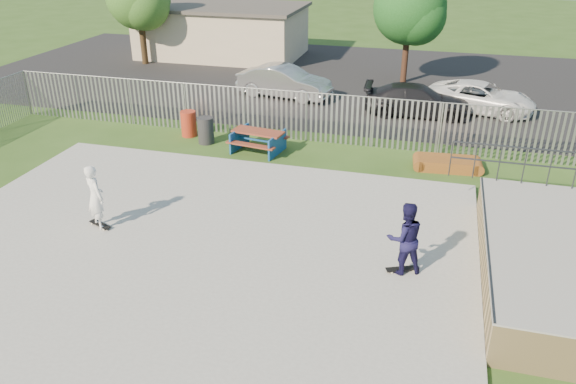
% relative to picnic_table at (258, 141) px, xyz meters
% --- Properties ---
extents(ground, '(120.00, 120.00, 0.00)m').
position_rel_picnic_table_xyz_m(ground, '(0.49, -7.38, -0.42)').
color(ground, '#31511B').
rests_on(ground, ground).
extents(concrete_slab, '(15.00, 12.00, 0.15)m').
position_rel_picnic_table_xyz_m(concrete_slab, '(0.49, -7.38, -0.35)').
color(concrete_slab, '#9E9E98').
rests_on(concrete_slab, ground).
extents(quarter_pipe, '(5.50, 7.05, 2.19)m').
position_rel_picnic_table_xyz_m(quarter_pipe, '(9.99, -6.34, 0.14)').
color(quarter_pipe, tan).
rests_on(quarter_pipe, ground).
extents(fence, '(26.04, 16.02, 2.00)m').
position_rel_picnic_table_xyz_m(fence, '(1.49, -2.80, 0.58)').
color(fence, gray).
rests_on(fence, ground).
extents(picnic_table, '(2.18, 1.89, 0.83)m').
position_rel_picnic_table_xyz_m(picnic_table, '(0.00, 0.00, 0.00)').
color(picnic_table, brown).
rests_on(picnic_table, ground).
extents(funbox, '(2.10, 1.18, 0.40)m').
position_rel_picnic_table_xyz_m(funbox, '(7.06, 0.15, -0.22)').
color(funbox, brown).
rests_on(funbox, ground).
extents(trash_bin_red, '(0.63, 0.63, 1.05)m').
position_rel_picnic_table_xyz_m(trash_bin_red, '(-3.29, 0.89, 0.10)').
color(trash_bin_red, '#A22D19').
rests_on(trash_bin_red, ground).
extents(trash_bin_grey, '(0.64, 0.64, 1.06)m').
position_rel_picnic_table_xyz_m(trash_bin_grey, '(-2.29, 0.30, 0.11)').
color(trash_bin_grey, '#28282B').
rests_on(trash_bin_grey, ground).
extents(parking_lot, '(40.00, 18.00, 0.02)m').
position_rel_picnic_table_xyz_m(parking_lot, '(0.49, 11.62, -0.41)').
color(parking_lot, black).
rests_on(parking_lot, ground).
extents(car_silver, '(4.94, 2.45, 1.56)m').
position_rel_picnic_table_xyz_m(car_silver, '(-1.02, 7.32, 0.38)').
color(car_silver, silver).
rests_on(car_silver, parking_lot).
extents(car_dark, '(4.87, 2.19, 1.39)m').
position_rel_picnic_table_xyz_m(car_dark, '(5.57, 6.12, 0.29)').
color(car_dark, black).
rests_on(car_dark, parking_lot).
extents(car_white, '(5.26, 3.35, 1.35)m').
position_rel_picnic_table_xyz_m(car_white, '(8.36, 7.44, 0.27)').
color(car_white, white).
rests_on(car_white, parking_lot).
extents(building, '(10.40, 6.40, 3.20)m').
position_rel_picnic_table_xyz_m(building, '(-7.51, 15.62, 1.19)').
color(building, beige).
rests_on(building, ground).
extents(tree_mid, '(3.79, 3.79, 5.84)m').
position_rel_picnic_table_xyz_m(tree_mid, '(4.50, 11.83, 3.51)').
color(tree_mid, '#3D2518').
rests_on(tree_mid, ground).
extents(skateboard_a, '(0.81, 0.51, 0.08)m').
position_rel_picnic_table_xyz_m(skateboard_a, '(6.08, -7.10, -0.23)').
color(skateboard_a, black).
rests_on(skateboard_a, concrete_slab).
extents(skateboard_b, '(0.82, 0.49, 0.08)m').
position_rel_picnic_table_xyz_m(skateboard_b, '(-2.45, -7.08, -0.23)').
color(skateboard_b, black).
rests_on(skateboard_b, concrete_slab).
extents(skater_navy, '(1.13, 1.02, 1.89)m').
position_rel_picnic_table_xyz_m(skater_navy, '(6.08, -7.10, 0.67)').
color(skater_navy, '#15133C').
rests_on(skater_navy, concrete_slab).
extents(skater_white, '(0.82, 0.75, 1.89)m').
position_rel_picnic_table_xyz_m(skater_white, '(-2.45, -7.08, 0.67)').
color(skater_white, white).
rests_on(skater_white, concrete_slab).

